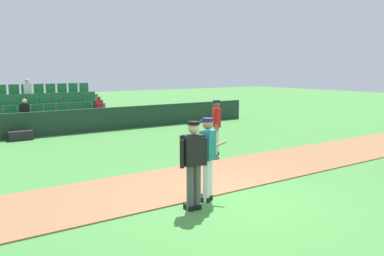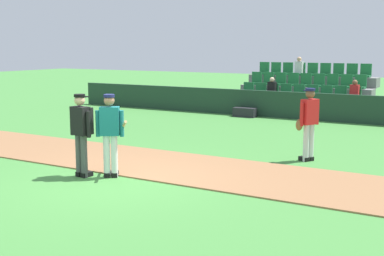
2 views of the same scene
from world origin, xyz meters
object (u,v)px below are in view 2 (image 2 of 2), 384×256
batter_teal_jersey (110,132)px  equipment_bag (245,112)px  runner_red_jersey (309,122)px  umpire_home_plate (81,130)px

batter_teal_jersey → equipment_bag: batter_teal_jersey is taller
runner_red_jersey → equipment_bag: (-4.56, 6.45, -0.78)m
batter_teal_jersey → umpire_home_plate: same height
batter_teal_jersey → equipment_bag: bearing=98.2°
umpire_home_plate → runner_red_jersey: bearing=46.5°
umpire_home_plate → runner_red_jersey: size_ratio=1.00×
umpire_home_plate → equipment_bag: (-0.90, 10.31, -0.82)m
runner_red_jersey → equipment_bag: 7.94m
batter_teal_jersey → umpire_home_plate: bearing=-154.5°
umpire_home_plate → batter_teal_jersey: bearing=25.5°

